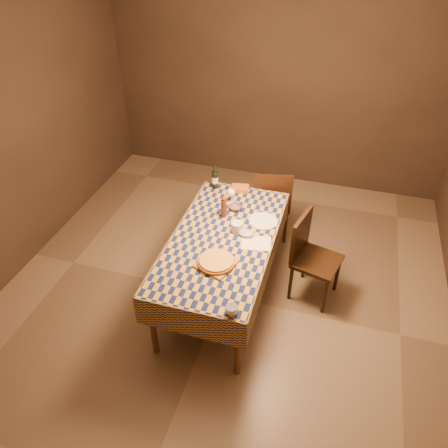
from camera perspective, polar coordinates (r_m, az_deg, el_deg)
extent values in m
plane|color=brown|center=(4.58, -0.18, -9.33)|extent=(5.00, 5.00, 0.00)
plane|color=white|center=(3.20, -0.28, 25.92)|extent=(5.00, 5.00, 0.00)
cube|color=#34271D|center=(5.92, 7.11, 17.57)|extent=(4.50, 0.10, 2.70)
cylinder|color=brown|center=(3.90, -9.32, -12.82)|extent=(0.06, 0.06, 0.75)
cylinder|color=brown|center=(3.71, 1.81, -15.56)|extent=(0.06, 0.06, 0.75)
cylinder|color=brown|center=(5.01, -1.62, 1.20)|extent=(0.06, 0.06, 0.75)
cylinder|color=brown|center=(4.87, 6.91, -0.32)|extent=(0.06, 0.06, 0.75)
cube|color=brown|center=(4.07, -0.20, -2.20)|extent=(0.90, 1.80, 0.03)
cube|color=brown|center=(4.06, -0.20, -1.98)|extent=(0.92, 1.82, 0.02)
cube|color=brown|center=(3.55, -4.56, -12.79)|extent=(0.94, 0.01, 0.30)
cube|color=brown|center=(4.85, 2.92, 3.34)|extent=(0.94, 0.01, 0.30)
cube|color=brown|center=(4.28, -6.18, -2.28)|extent=(0.01, 1.84, 0.30)
cube|color=brown|center=(4.08, 6.10, -4.67)|extent=(0.01, 1.84, 0.30)
cube|color=#9A6848|center=(3.78, -1.02, -5.14)|extent=(0.38, 0.38, 0.02)
cylinder|color=#984F19|center=(3.77, -1.02, -4.94)|extent=(0.35, 0.35, 0.02)
cylinder|color=gold|center=(3.76, -1.03, -4.75)|extent=(0.32, 0.32, 0.01)
cylinder|color=#532013|center=(4.27, -0.05, 2.02)|extent=(0.06, 0.06, 0.19)
sphere|color=#532013|center=(4.20, -0.05, 3.31)|extent=(0.04, 0.04, 0.04)
imported|color=#624653|center=(4.41, 1.51, 2.16)|extent=(0.15, 0.15, 0.04)
cylinder|color=white|center=(4.52, 0.93, 2.81)|extent=(0.09, 0.09, 0.01)
cylinder|color=white|center=(4.49, 0.94, 3.25)|extent=(0.01, 0.01, 0.08)
sphere|color=white|center=(4.45, 0.95, 4.12)|extent=(0.08, 0.08, 0.08)
ellipsoid|color=#44080D|center=(4.45, 0.95, 4.02)|extent=(0.05, 0.05, 0.03)
cylinder|color=black|center=(4.71, -1.20, 5.80)|extent=(0.08, 0.08, 0.20)
cylinder|color=black|center=(4.64, -1.22, 7.25)|extent=(0.03, 0.03, 0.08)
cylinder|color=beige|center=(4.71, -1.20, 5.80)|extent=(0.09, 0.09, 0.07)
cylinder|color=silver|center=(4.12, 1.70, -0.37)|extent=(0.12, 0.12, 0.09)
cube|color=#BC5818|center=(4.71, 2.13, 4.67)|extent=(0.20, 0.16, 0.05)
cylinder|color=white|center=(4.26, 5.17, 0.37)|extent=(0.28, 0.28, 0.02)
imported|color=white|center=(3.37, 1.00, -11.19)|extent=(0.13, 0.13, 0.08)
cube|color=white|center=(4.01, 4.23, -2.48)|extent=(0.30, 0.25, 0.00)
ellipsoid|color=#9BA2C7|center=(4.08, 2.93, -1.20)|extent=(0.16, 0.13, 0.04)
cube|color=black|center=(5.12, 6.17, 2.91)|extent=(0.50, 0.50, 0.04)
cube|color=black|center=(4.82, 6.38, 4.01)|extent=(0.42, 0.12, 0.46)
cylinder|color=black|center=(5.42, 7.89, 1.84)|extent=(0.04, 0.04, 0.43)
cylinder|color=black|center=(5.40, 4.08, 2.03)|extent=(0.04, 0.04, 0.43)
cylinder|color=black|center=(5.13, 8.02, -0.49)|extent=(0.04, 0.04, 0.43)
cylinder|color=black|center=(5.11, 4.00, -0.31)|extent=(0.04, 0.04, 0.43)
cube|color=black|center=(4.38, 12.07, -4.81)|extent=(0.51, 0.51, 0.04)
cube|color=black|center=(4.27, 10.01, -1.44)|extent=(0.14, 0.42, 0.46)
cylinder|color=black|center=(4.39, 13.02, -9.24)|extent=(0.04, 0.04, 0.43)
cylinder|color=black|center=(4.64, 14.57, -6.38)|extent=(0.04, 0.04, 0.43)
cylinder|color=black|center=(4.46, 8.68, -7.63)|extent=(0.04, 0.04, 0.43)
cylinder|color=black|center=(4.71, 10.46, -4.92)|extent=(0.04, 0.04, 0.43)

